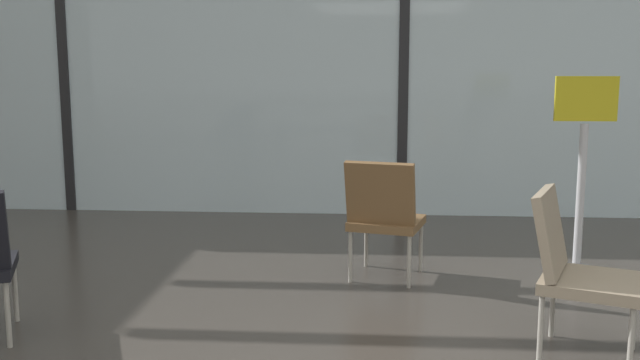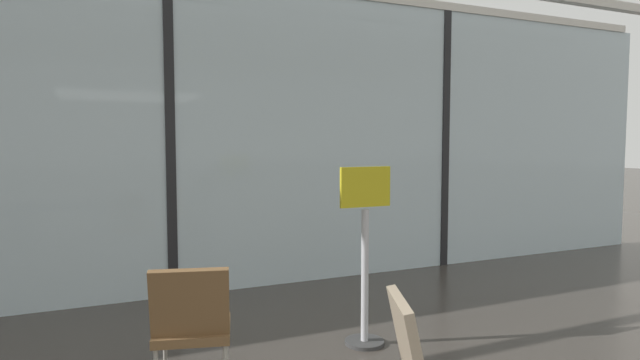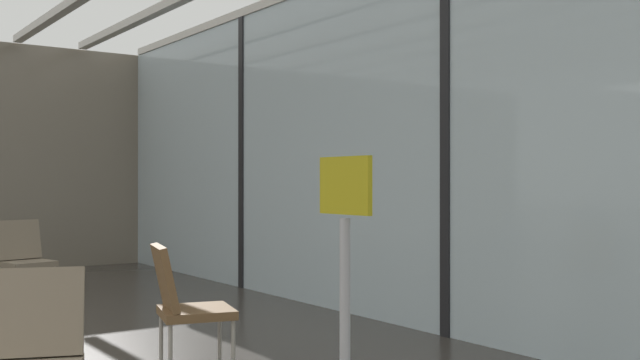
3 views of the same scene
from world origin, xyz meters
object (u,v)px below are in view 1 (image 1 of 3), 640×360
parked_airplane (456,34)px  info_sign (581,182)px  lounge_chair_1 (384,212)px  lounge_chair_3 (574,264)px

parked_airplane → info_sign: 8.07m
lounge_chair_1 → parked_airplane: bearing=-84.9°
lounge_chair_1 → lounge_chair_3: bearing=142.6°
lounge_chair_1 → lounge_chair_3: (0.96, -1.24, 0.00)m
info_sign → parked_airplane: bearing=90.0°
lounge_chair_1 → lounge_chair_3: size_ratio=1.00×
parked_airplane → info_sign: parked_airplane is taller
lounge_chair_3 → lounge_chair_1: bearing=59.7°
parked_airplane → lounge_chair_1: bearing=-99.8°
lounge_chair_3 → info_sign: 1.63m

